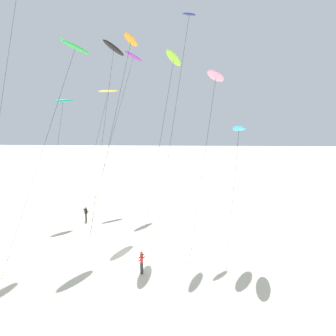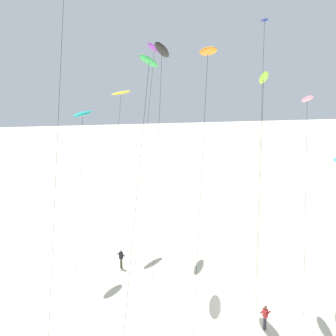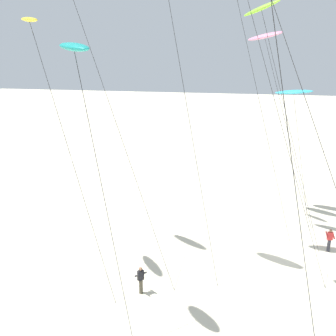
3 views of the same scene
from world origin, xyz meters
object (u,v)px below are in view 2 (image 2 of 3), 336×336
at_px(kite_teal, 83,115).
at_px(kite_black, 162,51).
at_px(kite_pink, 307,100).
at_px(kite_flyer_nearest, 121,258).
at_px(kite_navy, 264,28).
at_px(kite_yellow, 121,94).
at_px(kite_lime, 264,80).
at_px(kite_orange, 208,52).
at_px(kite_flyer_middle, 265,317).
at_px(kite_purple, 154,50).
at_px(kite_green, 149,63).

bearing_deg(kite_teal, kite_black, -16.53).
xyz_separation_m(kite_black, kite_pink, (9.71, -5.41, -3.69)).
height_order(kite_black, kite_flyer_nearest, kite_black).
relative_size(kite_pink, kite_flyer_nearest, 9.00).
bearing_deg(kite_navy, kite_teal, 162.25).
bearing_deg(kite_flyer_nearest, kite_yellow, 79.31).
bearing_deg(kite_black, kite_lime, -39.50).
bearing_deg(kite_teal, kite_yellow, 50.44).
relative_size(kite_navy, kite_lime, 1.24).
relative_size(kite_teal, kite_orange, 0.74).
xyz_separation_m(kite_black, kite_teal, (-6.27, 1.86, -5.01)).
height_order(kite_navy, kite_flyer_middle, kite_navy).
relative_size(kite_yellow, kite_purple, 0.78).
distance_m(kite_pink, kite_purple, 15.45).
distance_m(kite_pink, kite_flyer_nearest, 19.83).
distance_m(kite_lime, kite_flyer_nearest, 18.73).
distance_m(kite_black, kite_navy, 8.03).
bearing_deg(kite_purple, kite_yellow, 179.38).
bearing_deg(kite_yellow, kite_navy, -42.42).
height_order(kite_navy, kite_teal, kite_navy).
height_order(kite_orange, kite_flyer_nearest, kite_orange).
xyz_separation_m(kite_black, kite_flyer_nearest, (-3.63, 0.22, -17.25)).
bearing_deg(kite_green, kite_lime, -0.59).
distance_m(kite_black, kite_flyer_middle, 20.78).
relative_size(kite_purple, kite_flyer_nearest, 11.61).
xyz_separation_m(kite_orange, kite_yellow, (-4.89, 10.33, -3.18)).
bearing_deg(kite_orange, kite_black, 122.68).
distance_m(kite_navy, kite_lime, 4.85).
xyz_separation_m(kite_purple, kite_flyer_middle, (3.45, -17.25, -17.81)).
height_order(kite_pink, kite_orange, kite_orange).
relative_size(kite_black, kite_orange, 1.04).
bearing_deg(kite_yellow, kite_flyer_nearest, -100.69).
xyz_separation_m(kite_pink, kite_flyer_nearest, (-13.34, 5.63, -13.56)).
relative_size(kite_navy, kite_pink, 1.38).
distance_m(kite_navy, kite_pink, 6.48).
distance_m(kite_green, kite_teal, 8.95).
bearing_deg(kite_black, kite_green, -112.43).
relative_size(kite_yellow, kite_flyer_middle, 9.02).
bearing_deg(kite_black, kite_pink, -29.13).
relative_size(kite_pink, kite_teal, 1.11).
height_order(kite_lime, kite_purple, kite_purple).
xyz_separation_m(kite_black, kite_navy, (7.44, -2.53, 1.65)).
distance_m(kite_orange, kite_lime, 4.44).
relative_size(kite_orange, kite_lime, 1.10).
bearing_deg(kite_black, kite_teal, 163.47).
bearing_deg(kite_green, kite_yellow, 91.75).
bearing_deg(kite_teal, kite_pink, -24.47).
relative_size(kite_teal, kite_flyer_middle, 8.10).
bearing_deg(kite_green, kite_black, 67.57).
relative_size(kite_teal, kite_lime, 0.81).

